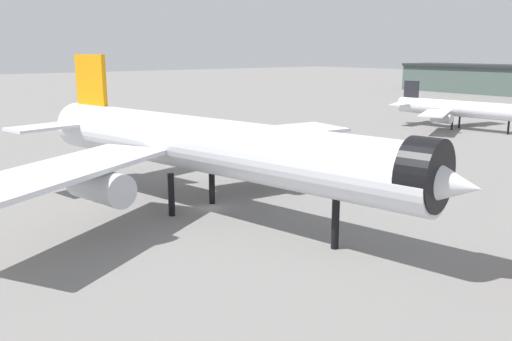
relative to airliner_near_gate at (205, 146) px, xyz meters
name	(u,v)px	position (x,y,z in m)	size (l,w,h in m)	color
ground	(210,208)	(-1.79, 1.58, -8.89)	(900.00, 900.00, 0.00)	slate
airliner_near_gate	(205,146)	(0.00, 0.00, 0.00)	(68.16, 61.10, 20.17)	silver
airliner_far_taxiway	(463,109)	(-22.83, 94.12, -3.47)	(42.10, 38.01, 12.30)	silver
baggage_tug_wing	(120,155)	(-39.45, 4.96, -7.92)	(3.26, 1.99, 1.85)	black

